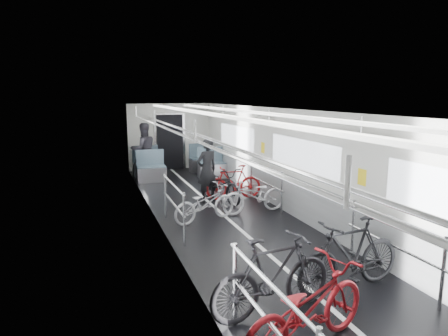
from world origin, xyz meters
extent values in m
cube|color=black|center=(0.00, 0.00, 0.00)|extent=(3.00, 14.00, 0.01)
cube|color=white|center=(0.00, 0.00, 2.40)|extent=(3.00, 14.00, 0.02)
cube|color=silver|center=(-1.50, 0.00, 1.20)|extent=(0.02, 14.00, 2.40)
cube|color=silver|center=(1.50, 0.00, 1.20)|extent=(0.02, 14.00, 2.40)
cube|color=silver|center=(0.00, 7.00, 1.20)|extent=(3.00, 0.02, 2.40)
cube|color=white|center=(0.00, 0.00, 0.01)|extent=(0.08, 13.80, 0.01)
cube|color=slate|center=(-1.47, 0.00, 0.45)|extent=(0.01, 13.90, 0.90)
cube|color=slate|center=(1.47, 0.00, 0.45)|extent=(0.01, 13.90, 0.90)
cube|color=white|center=(-1.47, 0.00, 1.40)|extent=(0.01, 10.80, 0.75)
cube|color=white|center=(1.47, 0.00, 1.40)|extent=(0.01, 10.80, 0.75)
cube|color=white|center=(-0.55, 0.00, 2.34)|extent=(0.14, 13.40, 0.05)
cube|color=white|center=(0.55, 0.00, 2.34)|extent=(0.14, 13.40, 0.05)
cube|color=black|center=(0.00, 6.94, 1.00)|extent=(0.95, 0.10, 2.00)
imported|color=maroon|center=(-0.74, -4.04, 0.48)|extent=(1.92, 1.17, 0.95)
imported|color=black|center=(-0.77, -3.29, 0.52)|extent=(1.78, 0.72, 1.04)
imported|color=#AFAFB4|center=(-0.52, 0.58, 0.40)|extent=(1.61, 0.97, 0.80)
imported|color=black|center=(0.51, -3.07, 0.53)|extent=(1.81, 0.69, 1.06)
imported|color=silver|center=(0.73, 0.81, 0.42)|extent=(1.64, 0.70, 0.84)
imported|color=#A11315|center=(0.72, 2.15, 0.45)|extent=(1.53, 0.51, 0.90)
imported|color=black|center=(0.30, 2.02, 0.45)|extent=(1.07, 1.83, 0.91)
imported|color=black|center=(-0.01, 2.12, 0.82)|extent=(0.70, 0.57, 1.64)
imported|color=#34313A|center=(-1.09, 5.97, 0.90)|extent=(0.97, 0.81, 1.79)
camera|label=1|loc=(-2.83, -7.43, 2.71)|focal=32.00mm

